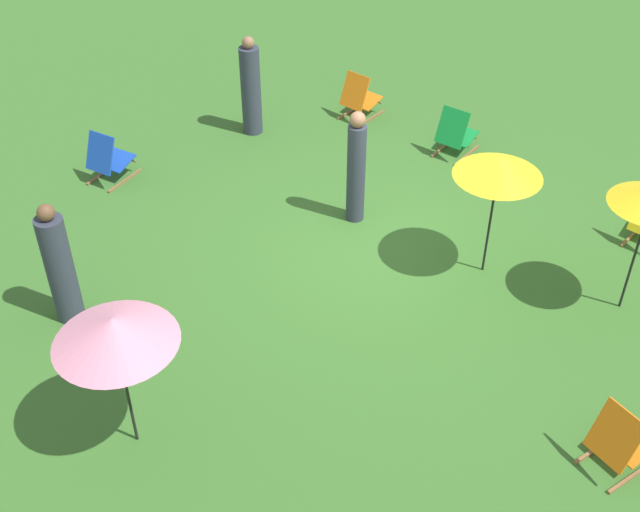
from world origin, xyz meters
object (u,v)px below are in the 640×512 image
Objects in this scene: deckchair_8 at (360,98)px; umbrella_0 at (114,331)px; deckchair_3 at (621,441)px; person_2 at (356,169)px; person_0 at (60,267)px; deckchair_6 at (456,134)px; umbrella_1 at (499,166)px; deckchair_1 at (108,159)px; person_1 at (251,89)px.

deckchair_8 is 0.48× the size of umbrella_0.
deckchair_8 is at bearing -16.21° from deckchair_3.
umbrella_0 reaches higher than deckchair_3.
deckchair_8 is 0.48× the size of person_2.
deckchair_6 is at bearing 56.80° from person_0.
umbrella_1 reaches higher than umbrella_0.
deckchair_3 is at bearing 147.21° from umbrella_1.
umbrella_0 reaches higher than deckchair_1.
person_1 is at bearing -114.09° from deckchair_1.
person_2 is at bearing 6.88° from umbrella_1.
deckchair_3 is 0.50× the size of person_1.
person_1 reaches higher than deckchair_3.
person_0 is at bearing 94.62° from deckchair_8.
deckchair_6 is at bearing -179.28° from deckchair_8.
deckchair_1 is 3.94m from person_2.
person_1 is at bearing -118.84° from person_2.
person_1 is 3.06m from person_2.
deckchair_3 and deckchair_8 have the same top height.
umbrella_0 is at bearing -2.65° from person_2.
person_1 is at bearing 24.66° from deckchair_6.
deckchair_8 is (6.81, -3.95, 0.00)m from deckchair_3.
deckchair_1 is 1.02× the size of deckchair_8.
deckchair_8 is (-1.53, -4.19, 0.00)m from deckchair_1.
umbrella_1 is (-2.05, 2.24, 1.26)m from deckchair_6.
umbrella_0 is (-4.43, 2.89, 1.21)m from deckchair_1.
deckchair_8 is 4.73m from umbrella_1.
deckchair_6 is at bearing -141.89° from deckchair_1.
person_1 is at bearing -6.00° from umbrella_1.
deckchair_6 is 3.46m from person_1.
person_1 is (-0.52, -2.56, 0.43)m from deckchair_1.
umbrella_1 is 5.46m from person_0.
deckchair_3 is 7.87m from deckchair_8.
person_1 is (3.92, -5.45, -0.78)m from umbrella_0.
deckchair_1 is 0.50× the size of person_1.
person_2 is (-1.23, -4.03, 0.06)m from person_0.
deckchair_8 is at bearing -122.68° from deckchair_1.
deckchair_1 is at bearing 112.64° from person_0.
deckchair_8 is 1.96m from person_1.
umbrella_0 is 6.76m from person_1.
person_2 is at bearing 50.58° from person_0.
deckchair_3 is 0.49× the size of person_2.
deckchair_3 is at bearing -85.80° from person_1.
umbrella_1 is at bearing -102.68° from umbrella_0.
umbrella_0 is (-2.91, 7.08, 1.21)m from deckchair_8.
umbrella_1 is at bearing -172.49° from deckchair_1.
deckchair_1 is 1.02× the size of deckchair_6.
umbrella_0 is 4.83m from person_2.
deckchair_3 is 3.55m from umbrella_1.
umbrella_0 is 1.03× the size of person_0.
umbrella_1 reaches higher than person_2.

